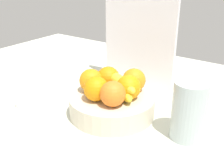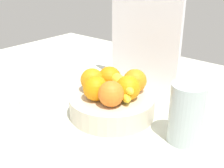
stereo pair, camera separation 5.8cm
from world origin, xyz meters
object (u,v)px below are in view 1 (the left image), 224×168
at_px(orange_center, 128,87).
at_px(orange_back_right, 108,78).
at_px(orange_front_right, 113,94).
at_px(orange_front_left, 97,89).
at_px(orange_back_left, 134,80).
at_px(jar_lid, 28,103).
at_px(fruit_bowl, 112,105).
at_px(cutting_board, 139,38).
at_px(banana_bunch, 121,85).
at_px(orange_top_stack, 91,81).
at_px(thermos_tumbler, 189,111).

xyz_separation_m(orange_center, orange_back_right, (-0.09, 0.02, 0.00)).
bearing_deg(orange_front_right, orange_front_left, -179.63).
bearing_deg(orange_front_left, orange_back_right, 104.67).
distance_m(orange_back_left, jar_lid, 0.36).
bearing_deg(jar_lid, orange_back_right, 34.29).
height_order(fruit_bowl, cutting_board, cutting_board).
relative_size(orange_back_right, banana_bunch, 0.43).
distance_m(orange_top_stack, cutting_board, 0.28).
distance_m(cutting_board, jar_lid, 0.46).
bearing_deg(orange_front_left, fruit_bowl, 68.85).
xyz_separation_m(fruit_bowl, cutting_board, (-0.06, 0.26, 0.15)).
xyz_separation_m(orange_center, orange_back_left, (-0.02, 0.06, 0.00)).
distance_m(cutting_board, thermos_tumbler, 0.40).
height_order(orange_center, orange_back_left, same).
bearing_deg(banana_bunch, orange_center, -18.73).
bearing_deg(thermos_tumbler, cutting_board, 140.55).
relative_size(orange_top_stack, cutting_board, 0.20).
bearing_deg(orange_front_right, banana_bunch, 106.12).
bearing_deg(jar_lid, orange_center, 22.16).
xyz_separation_m(orange_front_right, cutting_board, (-0.10, 0.31, 0.08)).
height_order(fruit_bowl, orange_center, orange_center).
xyz_separation_m(thermos_tumbler, jar_lid, (-0.50, -0.13, -0.07)).
relative_size(orange_front_left, thermos_tumbler, 0.46).
bearing_deg(orange_front_right, orange_top_stack, 160.49).
xyz_separation_m(fruit_bowl, orange_top_stack, (-0.07, -0.01, 0.07)).
relative_size(orange_center, thermos_tumbler, 0.46).
xyz_separation_m(fruit_bowl, orange_front_right, (0.04, -0.05, 0.07)).
height_order(orange_center, orange_back_right, same).
distance_m(orange_back_right, cutting_board, 0.24).
height_order(fruit_bowl, orange_back_left, orange_back_left).
bearing_deg(banana_bunch, orange_back_left, 68.34).
relative_size(orange_front_left, orange_back_left, 1.00).
bearing_deg(orange_top_stack, thermos_tumbler, 4.50).
bearing_deg(thermos_tumbler, orange_center, -179.88).
xyz_separation_m(orange_front_right, jar_lid, (-0.30, -0.06, -0.09)).
bearing_deg(jar_lid, cutting_board, 61.42).
bearing_deg(orange_back_left, orange_center, -74.31).
relative_size(banana_bunch, jar_lid, 2.13).
height_order(orange_front_left, orange_back_right, same).
relative_size(orange_front_left, orange_back_right, 1.00).
bearing_deg(fruit_bowl, orange_back_right, 137.92).
height_order(orange_top_stack, cutting_board, cutting_board).
bearing_deg(orange_front_left, orange_top_stack, 143.74).
relative_size(orange_front_left, orange_top_stack, 1.00).
relative_size(orange_front_right, cutting_board, 0.20).
bearing_deg(banana_bunch, orange_front_left, -115.03).
xyz_separation_m(orange_center, cutting_board, (-0.11, 0.24, 0.08)).
distance_m(banana_bunch, thermos_tumbler, 0.22).
bearing_deg(banana_bunch, orange_top_stack, -158.22).
height_order(orange_center, jar_lid, orange_center).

